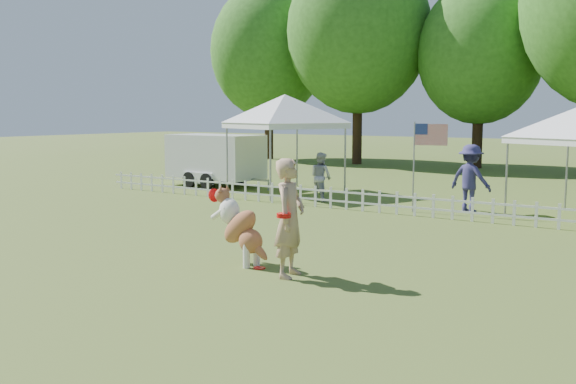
% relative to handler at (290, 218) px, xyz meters
% --- Properties ---
extents(ground, '(120.00, 120.00, 0.00)m').
position_rel_handler_xyz_m(ground, '(-0.97, -0.07, -0.96)').
color(ground, '#42581B').
rests_on(ground, ground).
extents(picket_fence, '(22.00, 0.08, 0.60)m').
position_rel_handler_xyz_m(picket_fence, '(-0.97, 6.93, -0.66)').
color(picket_fence, white).
rests_on(picket_fence, ground).
extents(handler, '(0.59, 0.78, 1.93)m').
position_rel_handler_xyz_m(handler, '(0.00, 0.00, 0.00)').
color(handler, tan).
rests_on(handler, ground).
extents(dog, '(1.35, 0.67, 1.33)m').
position_rel_handler_xyz_m(dog, '(-1.19, 0.24, -0.30)').
color(dog, brown).
rests_on(dog, ground).
extents(frisbee_on_turf, '(0.26, 0.26, 0.02)m').
position_rel_handler_xyz_m(frisbee_on_turf, '(-0.73, 0.16, -0.95)').
color(frisbee_on_turf, red).
rests_on(frisbee_on_turf, ground).
extents(canopy_tent_left, '(4.06, 4.06, 3.19)m').
position_rel_handler_xyz_m(canopy_tent_left, '(-6.23, 9.12, 0.63)').
color(canopy_tent_left, white).
rests_on(canopy_tent_left, ground).
extents(cargo_trailer, '(4.45, 2.16, 1.91)m').
position_rel_handler_xyz_m(cargo_trailer, '(-9.50, 9.43, -0.01)').
color(cargo_trailer, white).
rests_on(cargo_trailer, ground).
extents(flag_pole, '(0.93, 0.27, 2.42)m').
position_rel_handler_xyz_m(flag_pole, '(-1.04, 7.57, 0.25)').
color(flag_pole, gray).
rests_on(flag_pole, ground).
extents(spectator_a, '(0.85, 0.75, 1.48)m').
position_rel_handler_xyz_m(spectator_a, '(-4.22, 8.09, -0.23)').
color(spectator_a, '#A9A8AE').
rests_on(spectator_a, ground).
extents(spectator_b, '(1.30, 0.93, 1.81)m').
position_rel_handler_xyz_m(spectator_b, '(0.21, 8.49, -0.06)').
color(spectator_b, navy).
rests_on(spectator_b, ground).
extents(tree_far_left, '(6.60, 6.60, 11.00)m').
position_rel_handler_xyz_m(tree_far_left, '(-15.97, 21.93, 4.54)').
color(tree_far_left, '#2A5919').
rests_on(tree_far_left, ground).
extents(tree_left, '(7.40, 7.40, 12.00)m').
position_rel_handler_xyz_m(tree_left, '(-9.97, 21.43, 5.04)').
color(tree_left, '#2A5919').
rests_on(tree_left, ground).
extents(tree_center_left, '(6.00, 6.00, 9.80)m').
position_rel_handler_xyz_m(tree_center_left, '(-3.97, 22.43, 3.94)').
color(tree_center_left, '#2A5919').
rests_on(tree_center_left, ground).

